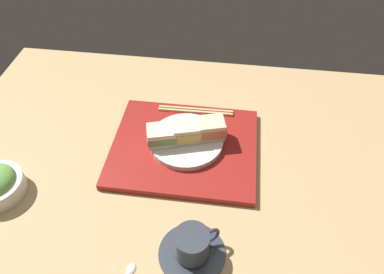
# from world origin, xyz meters

# --- Properties ---
(ground_plane) EXTENTS (1.40, 1.00, 0.03)m
(ground_plane) POSITION_xyz_m (0.00, 0.00, -0.01)
(ground_plane) COLOR tan
(serving_tray) EXTENTS (0.39, 0.32, 0.02)m
(serving_tray) POSITION_xyz_m (0.04, -0.08, 0.01)
(serving_tray) COLOR maroon
(serving_tray) RESTS_ON ground_plane
(sandwich_plate) EXTENTS (0.20, 0.20, 0.02)m
(sandwich_plate) POSITION_xyz_m (0.04, -0.09, 0.03)
(sandwich_plate) COLOR silver
(sandwich_plate) RESTS_ON serving_tray
(sandwich_near) EXTENTS (0.09, 0.08, 0.05)m
(sandwich_near) POSITION_xyz_m (-0.03, -0.11, 0.06)
(sandwich_near) COLOR beige
(sandwich_near) RESTS_ON sandwich_plate
(sandwich_middle) EXTENTS (0.08, 0.08, 0.05)m
(sandwich_middle) POSITION_xyz_m (0.04, -0.09, 0.06)
(sandwich_middle) COLOR beige
(sandwich_middle) RESTS_ON sandwich_plate
(sandwich_far) EXTENTS (0.09, 0.08, 0.05)m
(sandwich_far) POSITION_xyz_m (0.10, -0.07, 0.06)
(sandwich_far) COLOR beige
(sandwich_far) RESTS_ON sandwich_plate
(chopsticks_pair) EXTENTS (0.22, 0.02, 0.01)m
(chopsticks_pair) POSITION_xyz_m (0.03, -0.22, 0.02)
(chopsticks_pair) COLOR tan
(chopsticks_pair) RESTS_ON serving_tray
(coffee_cup) EXTENTS (0.15, 0.15, 0.08)m
(coffee_cup) POSITION_xyz_m (-0.02, 0.22, 0.03)
(coffee_cup) COLOR #333842
(coffee_cup) RESTS_ON ground_plane
(teaspoon) EXTENTS (0.04, 0.09, 0.01)m
(teaspoon) POSITION_xyz_m (0.10, 0.28, 0.00)
(teaspoon) COLOR silver
(teaspoon) RESTS_ON ground_plane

